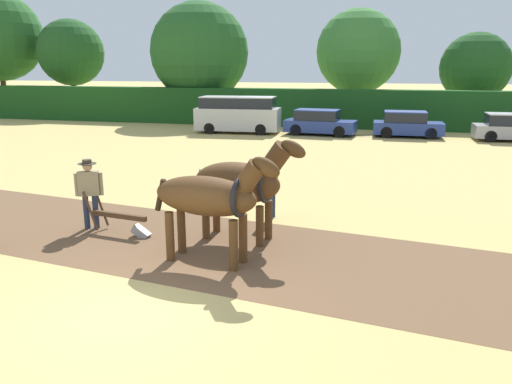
% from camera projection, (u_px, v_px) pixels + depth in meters
% --- Properties ---
extents(ground_plane, '(240.00, 240.00, 0.00)m').
position_uv_depth(ground_plane, '(130.00, 312.00, 8.26)').
color(ground_plane, tan).
extents(plowed_furrow_strip, '(33.05, 8.68, 0.01)m').
position_uv_depth(plowed_furrow_strip, '(53.00, 223.00, 12.96)').
color(plowed_furrow_strip, brown).
rests_on(plowed_furrow_strip, ground).
extents(hedgerow, '(76.15, 1.35, 2.51)m').
position_uv_depth(hedgerow, '(327.00, 108.00, 33.10)').
color(hedgerow, '#194719').
rests_on(hedgerow, ground).
extents(tree_left, '(5.38, 5.38, 7.76)m').
position_uv_depth(tree_left, '(71.00, 53.00, 41.16)').
color(tree_left, '#423323').
rests_on(tree_left, ground).
extents(tree_center_left, '(7.21, 7.21, 8.60)m').
position_uv_depth(tree_center_left, '(199.00, 52.00, 36.76)').
color(tree_center_left, '#423323').
rests_on(tree_center_left, ground).
extents(tree_center, '(6.07, 6.07, 8.06)m').
position_uv_depth(tree_center, '(358.00, 52.00, 36.29)').
color(tree_center, '#423323').
rests_on(tree_center, ground).
extents(tree_center_right, '(4.79, 4.79, 6.29)m').
position_uv_depth(tree_center_right, '(475.00, 68.00, 34.56)').
color(tree_center_right, brown).
rests_on(tree_center_right, ground).
extents(draft_horse_lead_left, '(2.87, 1.15, 2.38)m').
position_uv_depth(draft_horse_lead_left, '(210.00, 197.00, 10.07)').
color(draft_horse_lead_left, '#513319').
rests_on(draft_horse_lead_left, ground).
extents(draft_horse_lead_right, '(2.84, 1.27, 2.50)m').
position_uv_depth(draft_horse_lead_right, '(242.00, 182.00, 11.45)').
color(draft_horse_lead_right, '#513319').
rests_on(draft_horse_lead_right, ground).
extents(plow, '(1.77, 0.56, 1.13)m').
position_uv_depth(plow, '(124.00, 221.00, 12.04)').
color(plow, '#4C331E').
rests_on(plow, ground).
extents(farmer_at_plow, '(0.63, 0.44, 1.76)m').
position_uv_depth(farmer_at_plow, '(89.00, 188.00, 12.31)').
color(farmer_at_plow, '#28334C').
rests_on(farmer_at_plow, ground).
extents(farmer_beside_team, '(0.26, 0.65, 1.63)m').
position_uv_depth(farmer_beside_team, '(272.00, 184.00, 13.21)').
color(farmer_beside_team, '#28334C').
rests_on(farmer_beside_team, ground).
extents(parked_van, '(5.20, 2.37, 2.19)m').
position_uv_depth(parked_van, '(238.00, 114.00, 30.44)').
color(parked_van, '#BCBCC1').
rests_on(parked_van, ground).
extents(parked_car_left, '(4.27, 2.09, 1.49)m').
position_uv_depth(parked_car_left, '(319.00, 123.00, 29.54)').
color(parked_car_left, navy).
rests_on(parked_car_left, ground).
extents(parked_car_center_left, '(3.92, 1.82, 1.47)m').
position_uv_depth(parked_car_center_left, '(407.00, 125.00, 28.68)').
color(parked_car_center_left, navy).
rests_on(parked_car_center_left, ground).
extents(parked_car_center, '(3.98, 1.82, 1.49)m').
position_uv_depth(parked_car_center, '(512.00, 128.00, 27.10)').
color(parked_car_center, '#9E9EA8').
rests_on(parked_car_center, ground).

